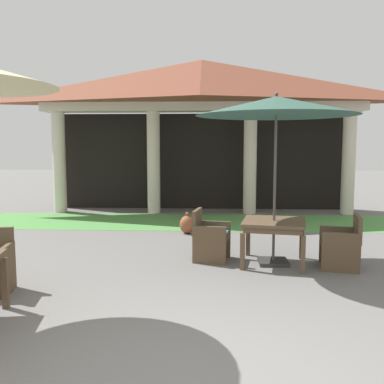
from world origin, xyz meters
The scene contains 7 objects.
background_pavilion centered at (0.00, 9.10, 3.31)m, with size 9.38×2.65×4.27m.
lawn_strip centered at (0.00, 7.53, 0.00)m, with size 11.18×2.39×0.01m, color #519347.
patio_table_near_foreground centered at (1.31, 3.75, 0.62)m, with size 1.14×1.14×0.72m.
patio_umbrella_near_foreground centered at (1.31, 3.75, 2.52)m, with size 2.55×2.55×2.75m.
patio_chair_near_foreground_east centered at (2.35, 3.56, 0.39)m, with size 0.67×0.69×0.85m.
patio_chair_near_foreground_west centered at (0.28, 3.93, 0.39)m, with size 0.65×0.64×0.85m.
terracotta_urn centered at (-0.23, 6.09, 0.20)m, with size 0.33×0.33×0.48m.
Camera 1 is at (0.32, -3.16, 1.93)m, focal length 40.24 mm.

